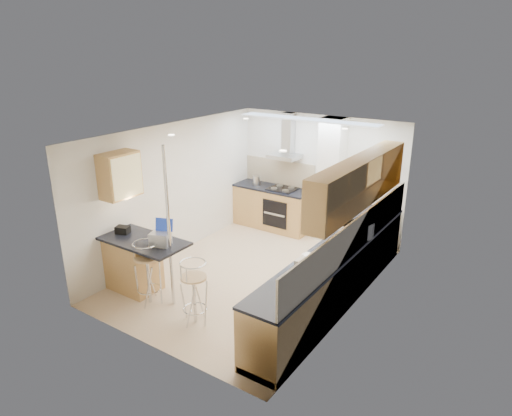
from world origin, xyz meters
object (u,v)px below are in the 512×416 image
Objects in this scene: laptop at (160,239)px; bar_stool_end at (194,293)px; microwave at (356,232)px; bar_stool_near at (148,273)px; bread_bin at (309,265)px.

bar_stool_end is at bearing -34.92° from laptop.
bar_stool_near is (-2.49, -2.04, -0.55)m from microwave.
bar_stool_end is at bearing 159.07° from microwave.
bar_stool_near is at bearing -164.33° from bread_bin.
microwave is at bearing -13.28° from bar_stool_end.
bread_bin is (2.23, 0.55, -0.03)m from laptop.
bread_bin is at bearing 18.20° from bar_stool_near.
microwave is 2.64m from bar_stool_end.
bar_stool_near is 1.05× the size of bar_stool_end.
microwave is 1.41× the size of bread_bin.
laptop is 0.29× the size of bar_stool_near.
bread_bin is at bearing -38.78° from bar_stool_end.
laptop is at bearing -167.59° from bread_bin.
microwave is at bearing 40.50° from bar_stool_near.
bread_bin is (1.42, 0.75, 0.53)m from bar_stool_end.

